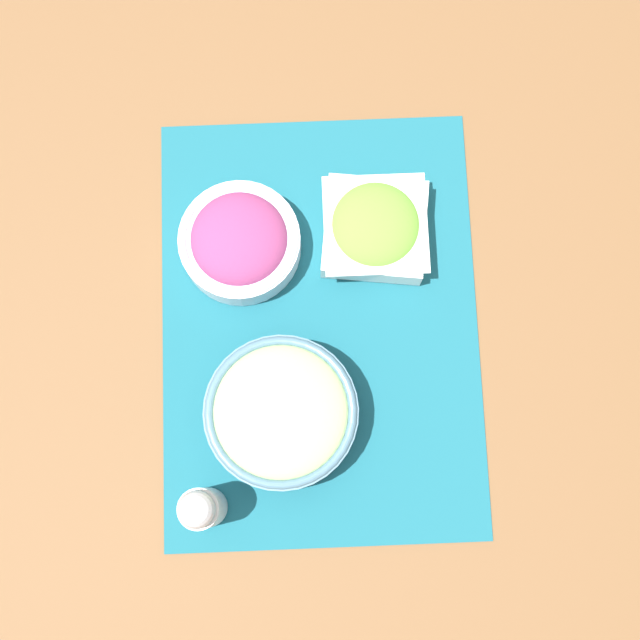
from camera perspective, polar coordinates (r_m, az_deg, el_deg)
name	(u,v)px	position (r m, az deg, el deg)	size (l,w,h in m)	color
ground_plane	(320,325)	(1.02, 0.00, -0.35)	(3.00, 3.00, 0.00)	brown
placemat	(320,325)	(1.02, 0.00, -0.33)	(0.50, 0.36, 0.00)	#195B6B
cucumber_bowl	(281,413)	(0.97, -2.48, -5.97)	(0.17, 0.17, 0.08)	slate
lettuce_bowl	(375,227)	(1.02, 3.54, 5.93)	(0.13, 0.13, 0.05)	white
onion_bowl	(240,241)	(1.01, -5.16, 5.03)	(0.14, 0.14, 0.06)	silver
pepper_shaker	(202,509)	(0.95, -7.59, -11.88)	(0.04, 0.04, 0.11)	silver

